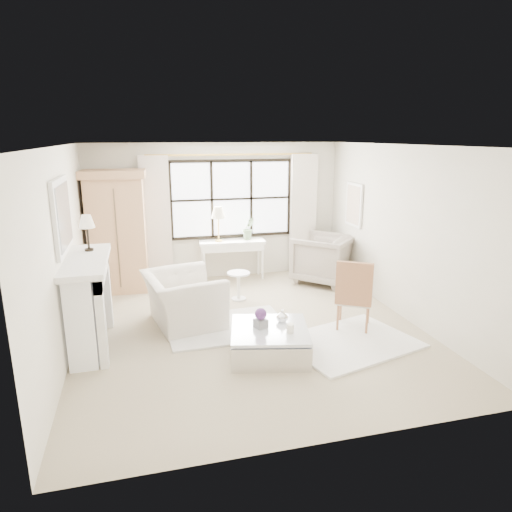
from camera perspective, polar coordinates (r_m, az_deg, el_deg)
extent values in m
plane|color=tan|center=(6.98, -0.78, -9.09)|extent=(5.50, 5.50, 0.00)
plane|color=white|center=(6.38, -0.87, 13.66)|extent=(5.50, 5.50, 0.00)
plane|color=beige|center=(9.19, -4.91, 5.53)|extent=(5.00, 0.00, 5.00)
plane|color=silver|center=(4.05, 8.52, -6.84)|extent=(5.00, 0.00, 5.00)
plane|color=white|center=(6.45, -22.95, 0.37)|extent=(0.00, 5.50, 5.50)
plane|color=beige|center=(7.53, 18.02, 2.76)|extent=(0.00, 5.50, 5.50)
cube|color=white|center=(9.19, -3.07, 7.14)|extent=(2.40, 0.02, 1.50)
cylinder|color=gold|center=(9.06, -3.07, 12.55)|extent=(3.30, 0.04, 0.04)
cube|color=beige|center=(9.00, -12.36, 4.29)|extent=(0.55, 0.10, 2.47)
cube|color=silver|center=(9.58, 5.92, 5.18)|extent=(0.55, 0.10, 2.47)
cube|color=white|center=(6.64, -20.49, -5.88)|extent=(0.34, 1.50, 1.18)
cube|color=#A5A5AC|center=(6.64, -18.98, -6.28)|extent=(0.03, 1.22, 0.97)
cube|color=black|center=(6.72, -18.74, -7.95)|extent=(0.06, 0.52, 0.50)
cube|color=white|center=(6.45, -20.64, -0.61)|extent=(0.58, 1.66, 0.08)
cube|color=white|center=(6.35, -23.12, 4.67)|extent=(0.05, 1.15, 0.95)
cube|color=#B7BCC3|center=(6.35, -22.85, 4.69)|extent=(0.02, 1.00, 0.80)
cube|color=silver|center=(8.94, 12.16, 6.28)|extent=(0.04, 0.62, 0.82)
cube|color=beige|center=(8.93, 12.04, 6.28)|extent=(0.01, 0.52, 0.72)
cylinder|color=black|center=(6.83, -20.13, 0.75)|extent=(0.12, 0.12, 0.03)
cylinder|color=black|center=(6.79, -20.25, 2.10)|extent=(0.03, 0.03, 0.30)
cone|color=beige|center=(6.75, -20.44, 4.08)|extent=(0.22, 0.22, 0.18)
cube|color=tan|center=(8.73, -16.89, 2.44)|extent=(1.03, 0.66, 2.10)
cube|color=tan|center=(8.58, -17.46, 9.76)|extent=(1.16, 0.77, 0.14)
cube|color=white|center=(9.15, -3.02, 1.23)|extent=(1.27, 0.50, 0.14)
cube|color=white|center=(9.13, -3.03, 1.78)|extent=(1.33, 0.55, 0.06)
cylinder|color=gold|center=(9.06, -4.68, 1.94)|extent=(0.14, 0.14, 0.03)
cylinder|color=gold|center=(9.00, -4.71, 3.46)|extent=(0.02, 0.02, 0.46)
cone|color=beige|center=(8.95, -4.76, 5.47)|extent=(0.28, 0.28, 0.22)
imported|color=#5F7D53|center=(9.15, -0.94, 3.46)|extent=(0.26, 0.22, 0.45)
cylinder|color=silver|center=(8.16, -2.18, -5.36)|extent=(0.26, 0.26, 0.03)
cylinder|color=silver|center=(8.08, -2.19, -3.80)|extent=(0.06, 0.06, 0.44)
cylinder|color=white|center=(8.00, -2.21, -2.17)|extent=(0.40, 0.40, 0.03)
cube|color=silver|center=(7.03, -3.62, -8.79)|extent=(1.85, 1.34, 0.03)
cube|color=white|center=(6.65, 11.64, -10.51)|extent=(2.04, 1.74, 0.03)
imported|color=silver|center=(7.11, -9.06, -5.38)|extent=(1.28, 1.40, 0.80)
imported|color=gray|center=(9.09, 8.39, -0.33)|extent=(1.46, 1.46, 0.95)
cube|color=beige|center=(6.98, 12.17, -5.35)|extent=(0.65, 0.64, 0.07)
cube|color=#AC7048|center=(6.66, 12.16, -3.43)|extent=(0.44, 0.29, 0.60)
cube|color=silver|center=(6.16, 1.70, -10.87)|extent=(1.20, 1.20, 0.32)
cube|color=silver|center=(6.08, 1.71, -9.17)|extent=(1.20, 1.20, 0.04)
cube|color=slate|center=(6.06, 0.59, -8.43)|extent=(0.19, 0.19, 0.11)
sphere|color=#552A69|center=(6.01, 0.59, -7.26)|extent=(0.16, 0.16, 0.16)
cylinder|color=white|center=(5.93, 4.29, -9.00)|extent=(0.09, 0.09, 0.12)
imported|color=silver|center=(6.24, 3.29, -7.48)|extent=(0.17, 0.17, 0.17)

